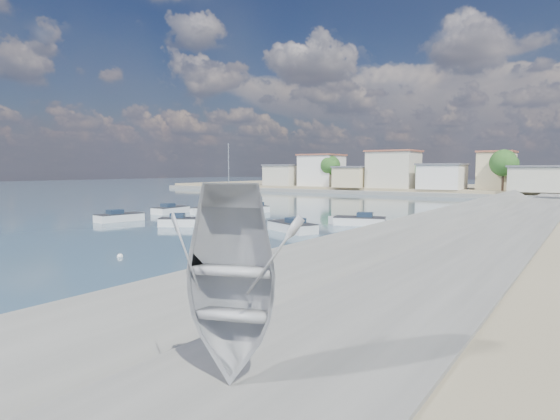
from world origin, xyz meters
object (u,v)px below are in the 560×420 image
motorboat_a (122,218)px  motorboat_f (256,208)px  motorboat_e (172,210)px  sailboat (230,210)px  motorboat_b (233,213)px  overturned_dinghy (231,364)px  motorboat_c (290,227)px  motorboat_d (357,221)px  motorboat_g (204,210)px  motorboat_h (185,222)px

motorboat_a → motorboat_f: bearing=74.6°
motorboat_e → sailboat: 7.25m
motorboat_b → sailboat: (-2.83, 2.78, 0.03)m
motorboat_b → overturned_dinghy: (30.70, -36.63, 1.76)m
motorboat_c → overturned_dinghy: 33.76m
motorboat_e → motorboat_f: size_ratio=1.25×
sailboat → motorboat_d: bearing=-8.7°
sailboat → motorboat_g: bearing=-129.6°
motorboat_a → sailboat: 14.27m
motorboat_b → motorboat_e: same height
motorboat_g → motorboat_d: bearing=-1.0°
motorboat_b → motorboat_h: size_ratio=0.89×
motorboat_c → motorboat_d: 8.21m
motorboat_a → motorboat_g: (1.25, 11.34, 0.00)m
motorboat_g → motorboat_c: bearing=-23.8°
motorboat_c → motorboat_h: (-10.53, -2.73, -0.00)m
motorboat_e → overturned_dinghy: size_ratio=1.59×
motorboat_b → motorboat_g: (-4.92, 0.25, 0.00)m
motorboat_a → motorboat_g: size_ratio=1.06×
motorboat_a → motorboat_h: (8.89, 0.58, -0.00)m
motorboat_f → overturned_dinghy: bearing=-53.3°
overturned_dinghy → sailboat: bearing=110.2°
motorboat_c → motorboat_d: same height
motorboat_f → overturned_dinghy: (32.05, -43.06, 1.76)m
motorboat_c → motorboat_d: (2.93, 7.66, -0.00)m
motorboat_a → motorboat_h: size_ratio=1.22×
motorboat_b → motorboat_g: bearing=177.1°
motorboat_g → sailboat: bearing=50.4°
motorboat_a → overturned_dinghy: size_ratio=1.57×
motorboat_d → sailboat: (-19.01, 2.90, 0.03)m
motorboat_e → overturned_dinghy: bearing=-41.7°
motorboat_e → motorboat_f: same height
motorboat_a → motorboat_d: size_ratio=0.98×
motorboat_c → motorboat_e: same height
overturned_dinghy → motorboat_c: bearing=101.0°
motorboat_b → motorboat_d: same height
motorboat_d → motorboat_b: bearing=179.6°
motorboat_b → motorboat_d: bearing=-0.4°
motorboat_b → motorboat_d: size_ratio=0.72×
motorboat_f → motorboat_a: bearing=-105.4°
motorboat_c → overturned_dinghy: size_ratio=1.63×
motorboat_e → motorboat_d: bearing=3.6°
motorboat_d → motorboat_g: same height
motorboat_d → motorboat_g: 21.11m
motorboat_c → motorboat_d: bearing=69.1°
sailboat → overturned_dinghy: size_ratio=2.51×
motorboat_e → motorboat_h: same height
motorboat_b → motorboat_h: (2.72, -10.51, 0.00)m
motorboat_c → sailboat: sailboat is taller
motorboat_h → motorboat_f: bearing=103.5°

